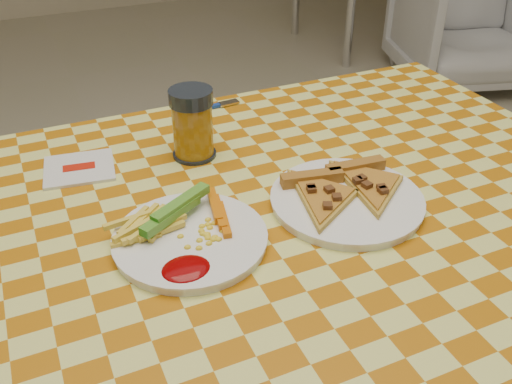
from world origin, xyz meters
TOP-DOWN VIEW (x-y plane):
  - table at (0.00, 0.00)m, footprint 1.28×0.88m
  - plate_left at (-0.11, -0.02)m, footprint 0.28×0.28m
  - plate_right at (0.15, -0.03)m, footprint 0.24×0.24m
  - fries_veggies at (-0.11, -0.00)m, footprint 0.20×0.18m
  - pizza_slices at (0.15, -0.01)m, footprint 0.24×0.22m
  - drink_glass at (-0.02, 0.22)m, footprint 0.08×0.08m
  - napkin at (-0.22, 0.25)m, footprint 0.13×0.12m
  - fork at (0.07, 0.39)m, footprint 0.14×0.03m
  - bg_chair at (2.02, 1.70)m, footprint 0.85×0.82m

SIDE VIEW (x-z plane):
  - bg_chair at x=2.02m, z-range 0.00..0.71m
  - table at x=0.00m, z-range 0.30..1.06m
  - napkin at x=-0.22m, z-range 0.76..0.76m
  - fork at x=0.07m, z-range 0.76..0.76m
  - plate_left at x=-0.11m, z-range 0.76..0.77m
  - plate_right at x=0.15m, z-range 0.76..0.77m
  - pizza_slices at x=0.15m, z-range 0.76..0.79m
  - fries_veggies at x=-0.11m, z-range 0.76..0.80m
  - drink_glass at x=-0.02m, z-range 0.75..0.88m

